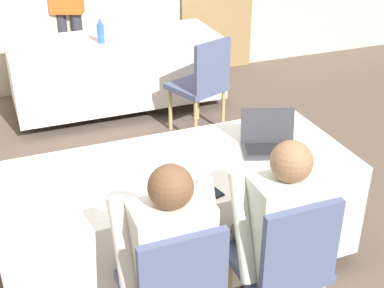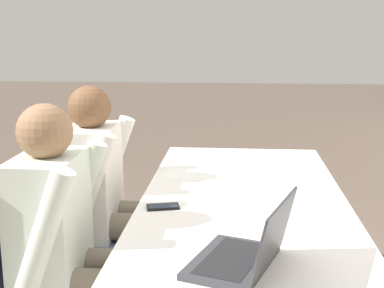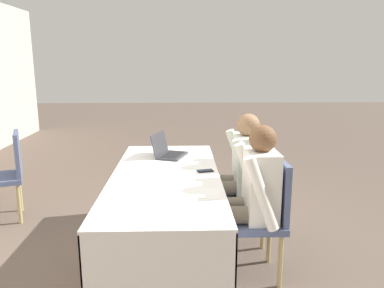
{
  "view_description": "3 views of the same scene",
  "coord_description": "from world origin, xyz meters",
  "px_view_note": "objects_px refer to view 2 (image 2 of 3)",
  "views": [
    {
      "loc": [
        -0.9,
        -2.51,
        2.3
      ],
      "look_at": [
        0.0,
        -0.21,
        0.98
      ],
      "focal_mm": 50.0,
      "sensor_mm": 36.0,
      "label": 1
    },
    {
      "loc": [
        2.1,
        -0.04,
        1.44
      ],
      "look_at": [
        0.0,
        -0.21,
        0.98
      ],
      "focal_mm": 50.0,
      "sensor_mm": 36.0,
      "label": 2
    },
    {
      "loc": [
        -2.9,
        -0.13,
        1.62
      ],
      "look_at": [
        0.0,
        -0.21,
        0.98
      ],
      "focal_mm": 35.0,
      "sensor_mm": 36.0,
      "label": 3
    }
  ],
  "objects_px": {
    "chair_near_right": "(47,279)",
    "person_white_shirt": "(72,240)",
    "cell_phone": "(163,207)",
    "laptop": "(244,253)",
    "chair_near_left": "(89,223)",
    "person_checkered_shirt": "(109,192)"
  },
  "relations": [
    {
      "from": "chair_near_right",
      "to": "person_white_shirt",
      "type": "distance_m",
      "value": 0.19
    },
    {
      "from": "laptop",
      "to": "cell_phone",
      "type": "xyz_separation_m",
      "value": [
        -0.51,
        -0.32,
        -0.04
      ]
    },
    {
      "from": "laptop",
      "to": "person_checkered_shirt",
      "type": "xyz_separation_m",
      "value": [
        -0.88,
        -0.63,
        -0.1
      ]
    },
    {
      "from": "chair_near_right",
      "to": "person_white_shirt",
      "type": "bearing_deg",
      "value": -90.0
    },
    {
      "from": "person_white_shirt",
      "to": "person_checkered_shirt",
      "type": "bearing_deg",
      "value": 0.0
    },
    {
      "from": "cell_phone",
      "to": "person_checkered_shirt",
      "type": "relative_size",
      "value": 0.12
    },
    {
      "from": "person_white_shirt",
      "to": "cell_phone",
      "type": "bearing_deg",
      "value": -54.57
    },
    {
      "from": "person_checkered_shirt",
      "to": "person_white_shirt",
      "type": "xyz_separation_m",
      "value": [
        0.58,
        0.0,
        0.0
      ]
    },
    {
      "from": "laptop",
      "to": "person_white_shirt",
      "type": "height_order",
      "value": "person_white_shirt"
    },
    {
      "from": "chair_near_left",
      "to": "person_white_shirt",
      "type": "relative_size",
      "value": 0.78
    },
    {
      "from": "chair_near_right",
      "to": "person_white_shirt",
      "type": "xyz_separation_m",
      "value": [
        0.0,
        0.1,
        0.16
      ]
    },
    {
      "from": "person_checkered_shirt",
      "to": "cell_phone",
      "type": "bearing_deg",
      "value": -139.56
    },
    {
      "from": "laptop",
      "to": "chair_near_right",
      "type": "xyz_separation_m",
      "value": [
        -0.29,
        -0.73,
        -0.26
      ]
    },
    {
      "from": "cell_phone",
      "to": "chair_near_right",
      "type": "height_order",
      "value": "chair_near_right"
    },
    {
      "from": "person_white_shirt",
      "to": "chair_near_left",
      "type": "bearing_deg",
      "value": 10.08
    },
    {
      "from": "chair_near_left",
      "to": "person_checkered_shirt",
      "type": "xyz_separation_m",
      "value": [
        -0.0,
        0.1,
        0.16
      ]
    },
    {
      "from": "cell_phone",
      "to": "person_white_shirt",
      "type": "relative_size",
      "value": 0.12
    },
    {
      "from": "cell_phone",
      "to": "chair_near_right",
      "type": "distance_m",
      "value": 0.52
    },
    {
      "from": "chair_near_right",
      "to": "person_checkered_shirt",
      "type": "relative_size",
      "value": 0.78
    },
    {
      "from": "laptop",
      "to": "person_checkered_shirt",
      "type": "height_order",
      "value": "person_checkered_shirt"
    },
    {
      "from": "cell_phone",
      "to": "chair_near_left",
      "type": "relative_size",
      "value": 0.16
    },
    {
      "from": "person_checkered_shirt",
      "to": "person_white_shirt",
      "type": "relative_size",
      "value": 1.0
    }
  ]
}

